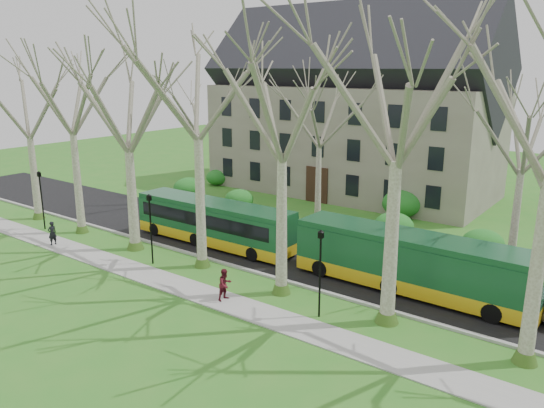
# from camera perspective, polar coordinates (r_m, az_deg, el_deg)

# --- Properties ---
(ground) EXTENTS (120.00, 120.00, 0.00)m
(ground) POSITION_cam_1_polar(r_m,az_deg,el_deg) (30.32, -3.70, -8.27)
(ground) COLOR #2F7621
(ground) RESTS_ON ground
(sidewalk) EXTENTS (70.00, 2.00, 0.06)m
(sidewalk) POSITION_cam_1_polar(r_m,az_deg,el_deg) (28.61, -6.98, -9.73)
(sidewalk) COLOR gray
(sidewalk) RESTS_ON ground
(road) EXTENTS (80.00, 8.00, 0.06)m
(road) POSITION_cam_1_polar(r_m,az_deg,el_deg) (34.38, 2.26, -5.38)
(road) COLOR black
(road) RESTS_ON ground
(curb) EXTENTS (80.00, 0.25, 0.14)m
(curb) POSITION_cam_1_polar(r_m,az_deg,el_deg) (31.36, -1.92, -7.31)
(curb) COLOR #A5A39E
(curb) RESTS_ON ground
(building) EXTENTS (26.50, 12.20, 16.00)m
(building) POSITION_cam_1_polar(r_m,az_deg,el_deg) (51.42, 8.62, 10.28)
(building) COLOR slate
(building) RESTS_ON ground
(tree_row_verge) EXTENTS (49.00, 7.00, 14.00)m
(tree_row_verge) POSITION_cam_1_polar(r_m,az_deg,el_deg) (28.58, -3.54, 4.97)
(tree_row_verge) COLOR gray
(tree_row_verge) RESTS_ON ground
(tree_row_far) EXTENTS (33.00, 7.00, 12.00)m
(tree_row_far) POSITION_cam_1_polar(r_m,az_deg,el_deg) (38.11, 5.39, 5.81)
(tree_row_far) COLOR gray
(tree_row_far) RESTS_ON ground
(lamp_row) EXTENTS (36.22, 0.22, 4.30)m
(lamp_row) POSITION_cam_1_polar(r_m,az_deg,el_deg) (28.70, -5.08, -4.14)
(lamp_row) COLOR black
(lamp_row) RESTS_ON ground
(hedges) EXTENTS (30.60, 8.60, 2.00)m
(hedges) POSITION_cam_1_polar(r_m,az_deg,el_deg) (43.34, 3.54, 0.16)
(hedges) COLOR #1C621F
(hedges) RESTS_ON ground
(bus_lead) EXTENTS (12.14, 2.67, 3.03)m
(bus_lead) POSITION_cam_1_polar(r_m,az_deg,el_deg) (36.04, -6.30, -1.93)
(bus_lead) COLOR #144927
(bus_lead) RESTS_ON road
(bus_follow) EXTENTS (12.99, 2.80, 3.24)m
(bus_follow) POSITION_cam_1_polar(r_m,az_deg,el_deg) (29.27, 14.82, -6.06)
(bus_follow) COLOR #144927
(bus_follow) RESTS_ON road
(pedestrian_a) EXTENTS (0.40, 0.60, 1.63)m
(pedestrian_a) POSITION_cam_1_polar(r_m,az_deg,el_deg) (38.70, -22.57, -2.91)
(pedestrian_a) COLOR black
(pedestrian_a) RESTS_ON sidewalk
(pedestrian_b) EXTENTS (0.72, 0.88, 1.67)m
(pedestrian_b) POSITION_cam_1_polar(r_m,az_deg,el_deg) (27.64, -5.06, -8.61)
(pedestrian_b) COLOR #54131E
(pedestrian_b) RESTS_ON sidewalk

